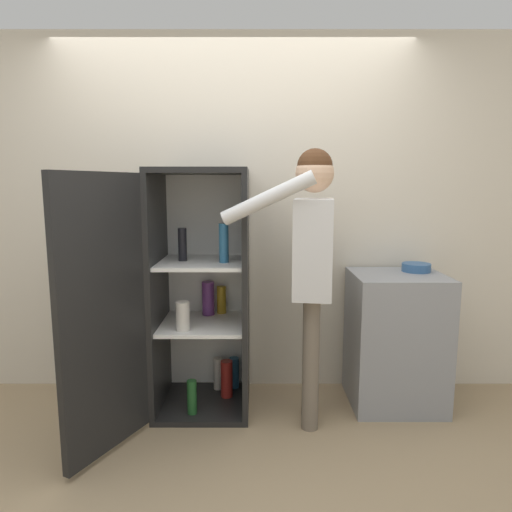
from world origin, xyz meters
name	(u,v)px	position (x,y,z in m)	size (l,w,h in m)	color
ground_plane	(228,457)	(0.00, 0.00, 0.00)	(12.00, 12.00, 0.00)	tan
wall_back	(235,217)	(0.00, 0.98, 1.27)	(7.00, 0.06, 2.55)	beige
refrigerator	(186,296)	(-0.30, 0.55, 0.79)	(0.93, 1.17, 1.61)	black
person	(313,251)	(0.50, 0.39, 1.11)	(0.69, 0.53, 1.72)	#726656
counter	(396,339)	(1.12, 0.65, 0.46)	(0.61, 0.55, 0.91)	gray
bowl	(417,268)	(1.26, 0.75, 0.94)	(0.19, 0.19, 0.06)	#335B8E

